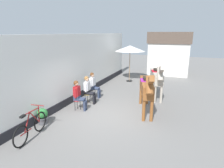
# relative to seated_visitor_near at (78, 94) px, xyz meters

# --- Properties ---
(ground_plane) EXTENTS (40.00, 40.00, 0.00)m
(ground_plane) POSITION_rel_seated_visitor_near_xyz_m (1.58, 3.00, -0.78)
(ground_plane) COLOR slate
(pub_facade_wall) EXTENTS (0.34, 14.00, 3.40)m
(pub_facade_wall) POSITION_rel_seated_visitor_near_xyz_m (-0.97, 1.50, 0.76)
(pub_facade_wall) COLOR white
(pub_facade_wall) RESTS_ON ground_plane
(distant_cottage) EXTENTS (3.40, 2.60, 3.50)m
(distant_cottage) POSITION_rel_seated_visitor_near_xyz_m (2.98, 9.80, 1.02)
(distant_cottage) COLOR silver
(distant_cottage) RESTS_ON ground_plane
(seated_visitor_near) EXTENTS (0.61, 0.49, 1.39)m
(seated_visitor_near) POSITION_rel_seated_visitor_near_xyz_m (0.00, 0.00, 0.00)
(seated_visitor_near) COLOR red
(seated_visitor_near) RESTS_ON ground_plane
(seated_visitor_middle) EXTENTS (0.61, 0.49, 1.39)m
(seated_visitor_middle) POSITION_rel_seated_visitor_near_xyz_m (0.01, 0.94, 0.00)
(seated_visitor_middle) COLOR gold
(seated_visitor_middle) RESTS_ON ground_plane
(seated_visitor_far) EXTENTS (0.61, 0.49, 1.39)m
(seated_visitor_far) POSITION_rel_seated_visitor_near_xyz_m (-0.15, 1.83, 0.00)
(seated_visitor_far) COLOR black
(seated_visitor_far) RESTS_ON ground_plane
(saddled_horse_near) EXTENTS (1.14, 2.91, 2.06)m
(saddled_horse_near) POSITION_rel_seated_visitor_near_xyz_m (2.93, 0.82, 0.38)
(saddled_horse_near) COLOR brown
(saddled_horse_near) RESTS_ON ground_plane
(saddled_horse_far) EXTENTS (1.11, 2.91, 2.06)m
(saddled_horse_far) POSITION_rel_seated_visitor_near_xyz_m (3.02, 3.06, 0.38)
(saddled_horse_far) COLOR #B2A899
(saddled_horse_far) RESTS_ON ground_plane
(flower_planter_near) EXTENTS (0.43, 0.43, 0.64)m
(flower_planter_near) POSITION_rel_seated_visitor_near_xyz_m (-0.56, -1.75, -0.44)
(flower_planter_near) COLOR #4C4C51
(flower_planter_near) RESTS_ON ground_plane
(leaning_bicycle) EXTENTS (0.50, 1.75, 1.02)m
(leaning_bicycle) POSITION_rel_seated_visitor_near_xyz_m (-0.19, -2.72, -0.38)
(leaning_bicycle) COLOR black
(leaning_bicycle) RESTS_ON ground_plane
(cafe_parasol) EXTENTS (2.10, 2.10, 2.58)m
(cafe_parasol) POSITION_rel_seated_visitor_near_xyz_m (0.64, 5.98, 1.59)
(cafe_parasol) COLOR black
(cafe_parasol) RESTS_ON ground_plane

